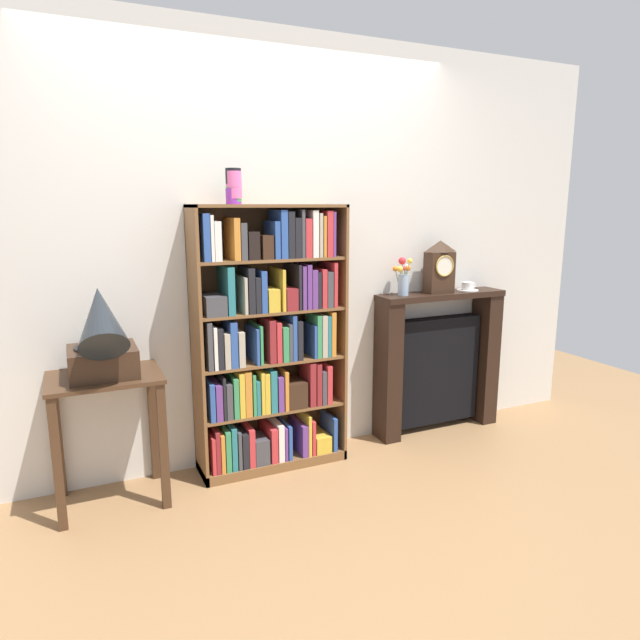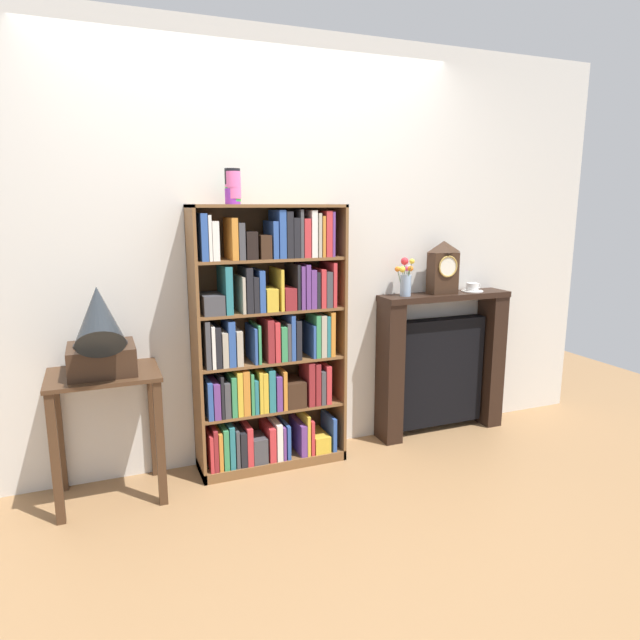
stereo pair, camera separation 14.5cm
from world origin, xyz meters
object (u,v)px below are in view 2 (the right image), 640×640
bookshelf (269,346)px  gramophone (100,335)px  cup_stack (233,186)px  side_table_left (106,406)px  mantel_clock (443,267)px  teacup_with_saucer (473,288)px  flower_vase (406,278)px  fireplace_mantel (441,364)px

bookshelf → gramophone: (-0.94, -0.13, 0.18)m
gramophone → cup_stack: bearing=11.7°
side_table_left → cup_stack: bearing=6.6°
bookshelf → gramophone: 0.96m
mantel_clock → cup_stack: bearing=-179.2°
bookshelf → teacup_with_saucer: (1.50, 0.05, 0.27)m
teacup_with_saucer → side_table_left: bearing=-177.4°
mantel_clock → flower_vase: mantel_clock is taller
side_table_left → gramophone: bearing=-90.0°
cup_stack → bookshelf: bearing=-7.5°
gramophone → teacup_with_saucer: size_ratio=3.63×
cup_stack → fireplace_mantel: 1.89m
gramophone → flower_vase: gramophone is taller
gramophone → mantel_clock: 2.20m
cup_stack → mantel_clock: size_ratio=0.55×
bookshelf → flower_vase: bearing=2.9°
gramophone → flower_vase: bearing=5.4°
bookshelf → gramophone: bearing=-172.0°
bookshelf → flower_vase: 1.03m
fireplace_mantel → teacup_with_saucer: (0.22, -0.02, 0.53)m
gramophone → mantel_clock: mantel_clock is taller
teacup_with_saucer → fireplace_mantel: bearing=175.8°
side_table_left → flower_vase: 1.99m
fireplace_mantel → gramophone: bearing=-175.0°
bookshelf → flower_vase: size_ratio=6.28×
side_table_left → flower_vase: bearing=3.4°
mantel_clock → teacup_with_saucer: bearing=0.6°
bookshelf → fireplace_mantel: (1.27, 0.06, -0.27)m
cup_stack → fireplace_mantel: (1.46, 0.04, -1.20)m
side_table_left → fireplace_mantel: (2.21, 0.13, -0.03)m
side_table_left → teacup_with_saucer: size_ratio=4.75×
gramophone → mantel_clock: bearing=4.6°
cup_stack → fireplace_mantel: size_ratio=0.20×
side_table_left → fireplace_mantel: 2.21m
flower_vase → fireplace_mantel: bearing=2.5°
flower_vase → teacup_with_saucer: flower_vase is taller
side_table_left → gramophone: gramophone is taller
gramophone → flower_vase: size_ratio=2.16×
mantel_clock → teacup_with_saucer: (0.25, 0.00, -0.15)m
fireplace_mantel → mantel_clock: size_ratio=2.80×
cup_stack → gramophone: cup_stack is taller
mantel_clock → flower_vase: (-0.29, 0.01, -0.06)m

